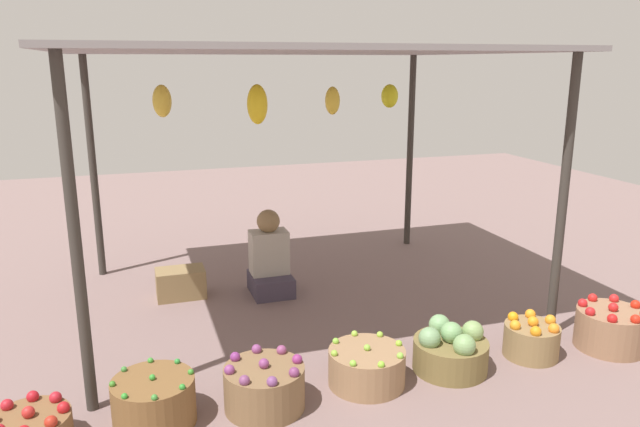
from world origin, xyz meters
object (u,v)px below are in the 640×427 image
vendor_person (270,261)px  basket_red_tomatoes (611,328)px  basket_limes (367,367)px  basket_cabbages (450,350)px  basket_purple_onions (264,387)px  basket_green_chilies (154,401)px  wooden_crate_near_vendor (181,283)px  basket_oranges (531,339)px

vendor_person → basket_red_tomatoes: vendor_person is taller
basket_limes → vendor_person: bearing=97.3°
basket_cabbages → basket_red_tomatoes: size_ratio=1.03×
basket_purple_onions → vendor_person: bearing=75.6°
vendor_person → basket_green_chilies: 2.13m
vendor_person → basket_cabbages: (0.85, -1.78, -0.15)m
vendor_person → wooden_crate_near_vendor: vendor_person is taller
basket_cabbages → wooden_crate_near_vendor: (-1.64, 1.92, -0.01)m
basket_purple_onions → basket_limes: 0.71m
vendor_person → basket_purple_onions: (-0.48, -1.85, -0.16)m
basket_green_chilies → basket_oranges: 2.63m
basket_red_tomatoes → basket_cabbages: bearing=176.7°
vendor_person → basket_purple_onions: bearing=-104.4°
basket_red_tomatoes → vendor_person: bearing=139.1°
basket_limes → wooden_crate_near_vendor: (-1.02, 1.92, 0.01)m
vendor_person → wooden_crate_near_vendor: size_ratio=1.82×
basket_green_chilies → wooden_crate_near_vendor: bearing=80.2°
vendor_person → basket_cabbages: bearing=-64.6°
basket_purple_onions → basket_red_tomatoes: bearing=-0.3°
vendor_person → basket_oranges: (1.51, -1.79, -0.17)m
basket_limes → basket_oranges: basket_oranges is taller
basket_green_chilies → basket_red_tomatoes: bearing=-1.0°
basket_limes → basket_red_tomatoes: (1.92, -0.08, 0.03)m
basket_purple_onions → basket_oranges: basket_purple_onions is taller
vendor_person → basket_purple_onions: 1.91m
basket_green_chilies → basket_cabbages: 1.98m
wooden_crate_near_vendor → basket_oranges: bearing=-39.9°
basket_green_chilies → basket_red_tomatoes: 3.28m
basket_oranges → vendor_person: bearing=130.1°
basket_purple_onions → wooden_crate_near_vendor: size_ratio=1.16×
basket_limes → basket_oranges: (1.28, -0.01, 0.01)m
basket_oranges → basket_red_tomatoes: size_ratio=0.78×
basket_limes → basket_red_tomatoes: size_ratio=1.02×
basket_limes → basket_cabbages: size_ratio=0.99×
vendor_person → basket_cabbages: size_ratio=1.52×
basket_cabbages → wooden_crate_near_vendor: basket_cabbages is taller
basket_cabbages → basket_red_tomatoes: basket_red_tomatoes is taller
basket_limes → basket_red_tomatoes: bearing=-2.3°
basket_limes → basket_green_chilies: bearing=-179.0°
basket_green_chilies → wooden_crate_near_vendor: size_ratio=1.13×
basket_purple_onions → basket_red_tomatoes: basket_red_tomatoes is taller
basket_oranges → wooden_crate_near_vendor: size_ratio=0.91×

